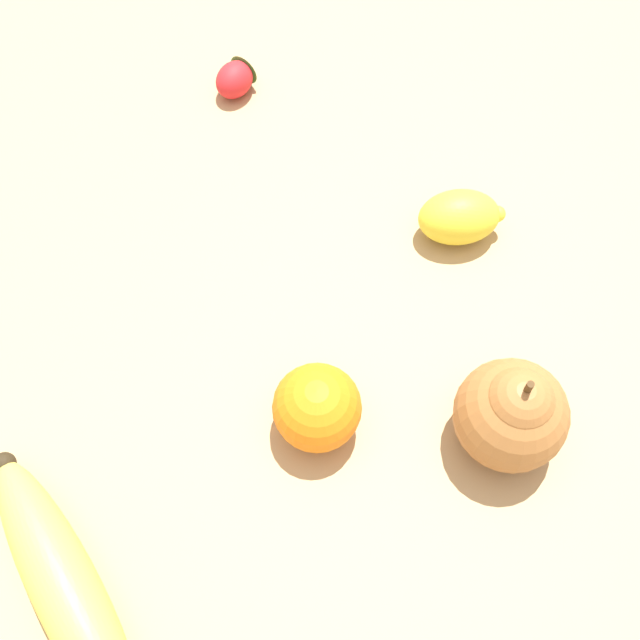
# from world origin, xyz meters

# --- Properties ---
(ground_plane) EXTENTS (3.00, 3.00, 0.00)m
(ground_plane) POSITION_xyz_m (0.00, 0.00, 0.00)
(ground_plane) COLOR tan
(banana) EXTENTS (0.23, 0.08, 0.04)m
(banana) POSITION_xyz_m (0.10, -0.16, 0.02)
(banana) COLOR #DBCC4C
(banana) RESTS_ON ground_plane
(orange) EXTENTS (0.07, 0.07, 0.07)m
(orange) POSITION_xyz_m (0.12, 0.05, 0.03)
(orange) COLOR orange
(orange) RESTS_ON ground_plane
(pear) EXTENTS (0.08, 0.08, 0.10)m
(pear) POSITION_xyz_m (0.23, 0.14, 0.05)
(pear) COLOR #A36633
(pear) RESTS_ON ground_plane
(strawberry) EXTENTS (0.04, 0.05, 0.03)m
(strawberry) POSITION_xyz_m (-0.18, 0.23, 0.02)
(strawberry) COLOR red
(strawberry) RESTS_ON ground_plane
(lemon) EXTENTS (0.08, 0.08, 0.05)m
(lemon) POSITION_xyz_m (0.08, 0.25, 0.02)
(lemon) COLOR yellow
(lemon) RESTS_ON ground_plane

